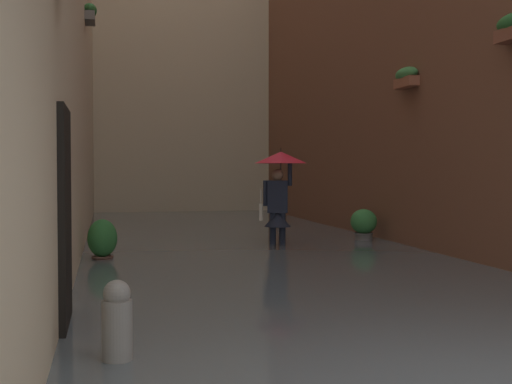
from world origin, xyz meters
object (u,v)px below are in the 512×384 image
at_px(person_wading, 279,181).
at_px(potted_plant_near_right, 102,242).
at_px(potted_plant_far_left, 364,226).
at_px(mooring_bollard, 117,334).

relative_size(person_wading, potted_plant_near_right, 2.42).
bearing_deg(person_wading, potted_plant_far_left, -165.04).
height_order(potted_plant_far_left, mooring_bollard, potted_plant_far_left).
bearing_deg(potted_plant_near_right, person_wading, -157.09).
relative_size(potted_plant_near_right, potted_plant_far_left, 1.01).
distance_m(potted_plant_far_left, mooring_bollard, 9.25).
relative_size(person_wading, potted_plant_far_left, 2.45).
height_order(person_wading, potted_plant_far_left, person_wading).
distance_m(person_wading, mooring_bollard, 7.97).
height_order(person_wading, potted_plant_near_right, person_wading).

